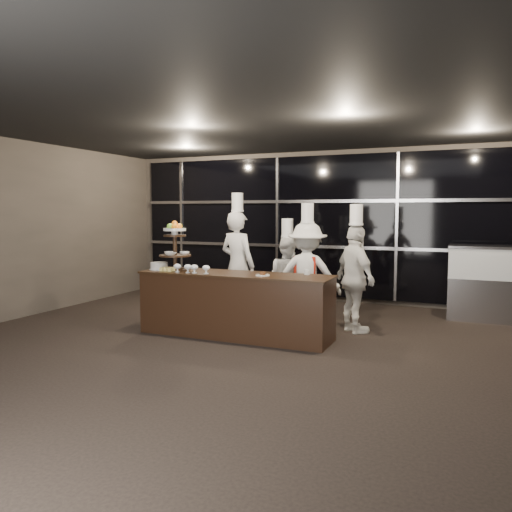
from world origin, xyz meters
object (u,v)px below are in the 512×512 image
at_px(chef_d, 355,278).
at_px(layer_cake, 159,266).
at_px(chef_c, 307,275).
at_px(display_stand, 175,242).
at_px(chef_b, 287,278).
at_px(chef_a, 238,264).
at_px(buffet_counter, 235,304).
at_px(display_case, 496,279).

bearing_deg(chef_d, layer_cake, -160.93).
bearing_deg(chef_d, chef_c, 176.50).
bearing_deg(chef_d, display_stand, -160.16).
distance_m(display_stand, chef_b, 1.96).
bearing_deg(display_stand, chef_a, 63.88).
xyz_separation_m(buffet_counter, chef_c, (0.78, 0.96, 0.36)).
xyz_separation_m(display_stand, display_case, (4.50, 2.64, -0.65)).
bearing_deg(chef_b, chef_a, -164.92).
relative_size(layer_cake, chef_a, 0.14).
height_order(display_case, chef_a, chef_a).
bearing_deg(layer_cake, chef_c, 26.49).
xyz_separation_m(layer_cake, chef_a, (0.79, 1.13, -0.05)).
height_order(chef_b, chef_d, chef_d).
bearing_deg(chef_c, chef_d, -3.50).
distance_m(buffet_counter, display_stand, 1.33).
relative_size(buffet_counter, chef_a, 1.35).
height_order(display_stand, display_case, display_stand).
height_order(display_stand, chef_d, chef_d).
bearing_deg(display_stand, chef_b, 44.27).
xyz_separation_m(display_stand, chef_b, (1.33, 1.30, -0.63)).
distance_m(display_case, chef_d, 2.62).
height_order(chef_b, chef_c, chef_c).
height_order(buffet_counter, chef_b, chef_b).
distance_m(chef_c, chef_d, 0.76).
relative_size(chef_b, chef_d, 0.88).
relative_size(chef_a, chef_d, 1.10).
bearing_deg(chef_b, layer_cake, -139.65).
xyz_separation_m(chef_c, chef_d, (0.76, -0.05, -0.00)).
xyz_separation_m(buffet_counter, chef_a, (-0.47, 1.08, 0.46)).
height_order(layer_cake, chef_b, chef_b).
bearing_deg(layer_cake, chef_d, 19.07).
relative_size(display_case, chef_a, 0.71).
xyz_separation_m(chef_a, chef_c, (1.25, -0.12, -0.10)).
xyz_separation_m(buffet_counter, chef_b, (0.33, 1.30, 0.25)).
relative_size(layer_cake, chef_c, 0.16).
xyz_separation_m(display_stand, layer_cake, (-0.25, -0.05, -0.37)).
bearing_deg(chef_a, buffet_counter, -66.51).
bearing_deg(chef_c, buffet_counter, -128.88).
bearing_deg(chef_c, chef_a, 174.52).
height_order(display_stand, chef_b, chef_b).
bearing_deg(chef_b, display_stand, -135.73).
xyz_separation_m(display_case, chef_b, (-3.17, -1.34, 0.03)).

